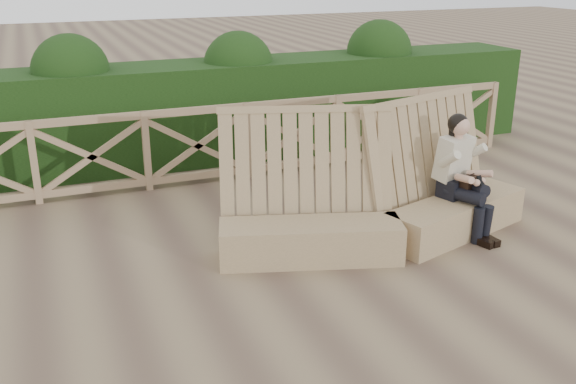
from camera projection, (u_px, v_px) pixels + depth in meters
name	position (u px, v px, depth m)	size (l,w,h in m)	color
ground	(292.00, 296.00, 6.06)	(60.00, 60.00, 0.00)	brown
bench	(383.00, 211.00, 7.08)	(3.79, 1.27, 1.55)	#8D7450
woman	(461.00, 172.00, 7.27)	(0.51, 0.90, 1.38)	black
guardrail	(198.00, 146.00, 8.93)	(10.10, 0.09, 1.10)	#907254
hedge	(178.00, 114.00, 9.91)	(12.00, 1.20, 1.50)	black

